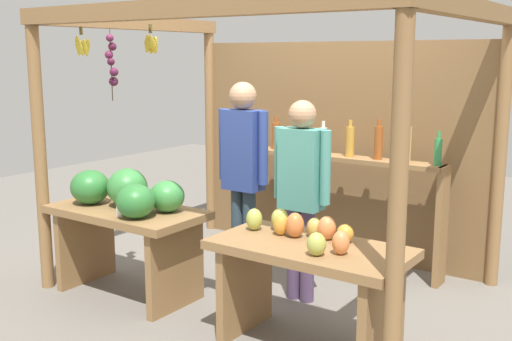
{
  "coord_description": "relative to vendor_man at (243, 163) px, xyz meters",
  "views": [
    {
      "loc": [
        2.68,
        -4.06,
        1.87
      ],
      "look_at": [
        0.0,
        -0.21,
        1.0
      ],
      "focal_mm": 43.43,
      "sensor_mm": 36.0,
      "label": 1
    }
  ],
  "objects": [
    {
      "name": "ground_plane",
      "position": [
        0.27,
        0.01,
        -1.0
      ],
      "size": [
        12.0,
        12.0,
        0.0
      ],
      "primitive_type": "plane",
      "color": "slate",
      "rests_on": "ground"
    },
    {
      "name": "market_stall",
      "position": [
        0.27,
        0.48,
        0.31
      ],
      "size": [
        3.11,
        2.25,
        2.22
      ],
      "color": "olive",
      "rests_on": "ground"
    },
    {
      "name": "fruit_counter_left",
      "position": [
        -0.54,
        -0.8,
        -0.33
      ],
      "size": [
        1.25,
        0.69,
        1.01
      ],
      "color": "olive",
      "rests_on": "ground"
    },
    {
      "name": "fruit_counter_right",
      "position": [
        1.08,
        -0.78,
        -0.46
      ],
      "size": [
        1.25,
        0.64,
        0.87
      ],
      "color": "olive",
      "rests_on": "ground"
    },
    {
      "name": "bottle_shelf_unit",
      "position": [
        0.43,
        0.81,
        -0.19
      ],
      "size": [
        1.99,
        0.22,
        1.36
      ],
      "color": "olive",
      "rests_on": "ground"
    },
    {
      "name": "vendor_man",
      "position": [
        0.0,
        0.0,
        0.0
      ],
      "size": [
        0.48,
        0.23,
        1.67
      ],
      "rotation": [
        0.0,
        0.0,
        -0.05
      ],
      "color": "#2E414C",
      "rests_on": "ground"
    },
    {
      "name": "vendor_woman",
      "position": [
        0.62,
        -0.11,
        -0.08
      ],
      "size": [
        0.48,
        0.21,
        1.55
      ],
      "rotation": [
        0.0,
        0.0,
        -0.11
      ],
      "color": "#523F61",
      "rests_on": "ground"
    }
  ]
}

